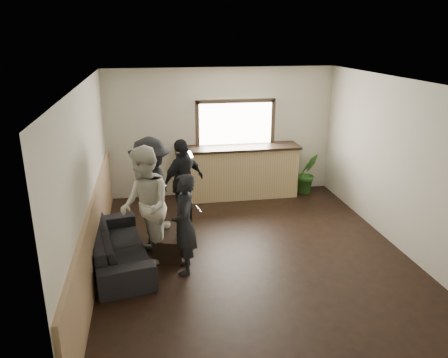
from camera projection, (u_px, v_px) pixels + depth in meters
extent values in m
cube|color=black|center=(252.00, 254.00, 7.24)|extent=(5.00, 6.00, 0.01)
cube|color=silver|center=(256.00, 82.00, 6.35)|extent=(5.00, 6.00, 0.01)
cube|color=beige|center=(221.00, 132.00, 9.60)|extent=(5.00, 0.01, 2.80)
cube|color=beige|center=(332.00, 273.00, 4.00)|extent=(5.00, 0.01, 2.80)
cube|color=beige|center=(88.00, 183.00, 6.38)|extent=(0.01, 6.00, 2.80)
cube|color=beige|center=(401.00, 166.00, 7.21)|extent=(0.01, 6.00, 2.80)
cube|color=tan|center=(95.00, 235.00, 6.66)|extent=(0.06, 5.90, 1.10)
cube|color=tan|center=(237.00, 173.00, 9.62)|extent=(2.60, 0.60, 1.10)
cube|color=black|center=(238.00, 148.00, 9.43)|extent=(2.70, 0.68, 0.05)
cube|color=white|center=(235.00, 123.00, 9.54)|extent=(1.60, 0.06, 0.90)
cube|color=#3F3326|center=(236.00, 101.00, 9.36)|extent=(1.72, 0.08, 0.08)
cube|color=#3F3326|center=(197.00, 125.00, 9.38)|extent=(0.08, 0.08, 1.06)
cube|color=#3F3326|center=(273.00, 122.00, 9.65)|extent=(0.08, 0.08, 1.06)
imported|color=black|center=(118.00, 246.00, 6.85)|extent=(1.18, 2.20, 0.61)
cube|color=black|center=(173.00, 242.00, 7.24)|extent=(0.70, 0.94, 0.37)
imported|color=silver|center=(167.00, 225.00, 7.32)|extent=(0.16, 0.16, 0.10)
imported|color=silver|center=(179.00, 235.00, 6.98)|extent=(0.13, 0.13, 0.09)
imported|color=#2D6623|center=(307.00, 173.00, 9.88)|extent=(0.57, 0.49, 0.92)
imported|color=black|center=(184.00, 224.00, 6.49)|extent=(0.40, 0.59, 1.55)
cube|color=black|center=(199.00, 208.00, 6.44)|extent=(0.10, 0.08, 0.12)
cube|color=white|center=(199.00, 208.00, 6.43)|extent=(0.08, 0.07, 0.11)
imported|color=silver|center=(145.00, 207.00, 6.72)|extent=(0.88, 1.04, 1.89)
cube|color=black|center=(159.00, 204.00, 6.79)|extent=(0.10, 0.09, 0.12)
cube|color=white|center=(159.00, 203.00, 6.78)|extent=(0.09, 0.08, 0.11)
imported|color=black|center=(151.00, 191.00, 7.41)|extent=(0.78, 1.25, 1.86)
cube|color=black|center=(164.00, 183.00, 7.38)|extent=(0.10, 0.08, 0.12)
cube|color=white|center=(164.00, 183.00, 7.38)|extent=(0.08, 0.07, 0.11)
imported|color=black|center=(183.00, 182.00, 8.16)|extent=(1.02, 0.91, 1.66)
cube|color=black|center=(191.00, 154.00, 7.83)|extent=(0.11, 0.12, 0.12)
cube|color=white|center=(191.00, 154.00, 7.82)|extent=(0.10, 0.10, 0.11)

